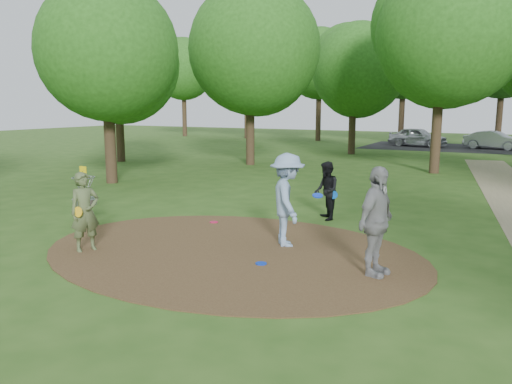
% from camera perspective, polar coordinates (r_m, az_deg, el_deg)
% --- Properties ---
extents(ground, '(100.00, 100.00, 0.00)m').
position_cam_1_polar(ground, '(10.71, -2.99, -6.80)').
color(ground, '#2D5119').
rests_on(ground, ground).
extents(dirt_clearing, '(8.40, 8.40, 0.02)m').
position_cam_1_polar(dirt_clearing, '(10.71, -2.99, -6.74)').
color(dirt_clearing, '#47301C').
rests_on(dirt_clearing, ground).
extents(parking_lot, '(14.00, 8.00, 0.01)m').
position_cam_1_polar(parking_lot, '(39.08, 22.77, 4.66)').
color(parking_lot, black).
rests_on(parking_lot, ground).
extents(player_observer_with_disc, '(0.63, 0.73, 1.70)m').
position_cam_1_polar(player_observer_with_disc, '(11.13, -18.96, -2.18)').
color(player_observer_with_disc, '#505F37').
rests_on(player_observer_with_disc, ground).
extents(player_throwing_with_disc, '(1.56, 1.53, 2.06)m').
position_cam_1_polar(player_throwing_with_disc, '(10.91, 3.59, -0.92)').
color(player_throwing_with_disc, '#829FC2').
rests_on(player_throwing_with_disc, ground).
extents(player_walking_with_disc, '(0.92, 0.97, 1.59)m').
position_cam_1_polar(player_walking_with_disc, '(13.57, 8.03, 0.14)').
color(player_walking_with_disc, black).
rests_on(player_walking_with_disc, ground).
extents(player_waiting_with_disc, '(0.71, 1.25, 2.01)m').
position_cam_1_polar(player_waiting_with_disc, '(9.22, 13.57, -3.34)').
color(player_waiting_with_disc, gray).
rests_on(player_waiting_with_disc, ground).
extents(disc_ground_blue, '(0.22, 0.22, 0.02)m').
position_cam_1_polar(disc_ground_blue, '(9.82, 0.59, -8.17)').
color(disc_ground_blue, '#0B2FC9').
rests_on(disc_ground_blue, dirt_clearing).
extents(disc_ground_red, '(0.22, 0.22, 0.02)m').
position_cam_1_polar(disc_ground_red, '(13.23, -4.85, -3.44)').
color(disc_ground_red, '#D31548').
rests_on(disc_ground_red, dirt_clearing).
extents(car_left, '(4.42, 2.49, 1.42)m').
position_cam_1_polar(car_left, '(39.15, 18.00, 5.99)').
color(car_left, '#A2A6AA').
rests_on(car_left, ground).
extents(car_right, '(4.09, 2.24, 1.28)m').
position_cam_1_polar(car_right, '(38.80, 25.54, 5.37)').
color(car_right, '#A2A6AA').
rests_on(car_right, ground).
extents(disc_golf_basket, '(0.63, 0.63, 1.54)m').
position_cam_1_polar(disc_golf_basket, '(13.52, -19.03, -0.00)').
color(disc_golf_basket, black).
rests_on(disc_golf_basket, ground).
extents(tree_ring, '(37.27, 45.31, 9.12)m').
position_cam_1_polar(tree_ring, '(18.91, 15.50, 16.17)').
color(tree_ring, '#332316').
rests_on(tree_ring, ground).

